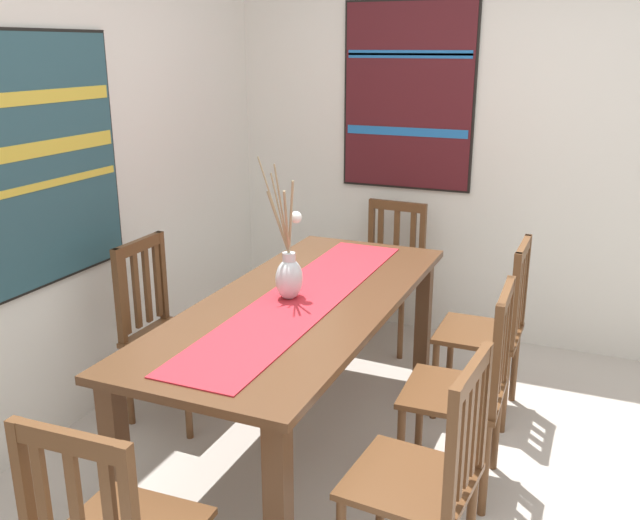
% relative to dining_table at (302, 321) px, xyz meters
% --- Properties ---
extents(ground_plane, '(6.40, 6.40, 0.03)m').
position_rel_dining_table_xyz_m(ground_plane, '(-0.09, -0.60, -0.68)').
color(ground_plane, '#B2A89E').
extents(wall_back, '(6.40, 0.12, 2.70)m').
position_rel_dining_table_xyz_m(wall_back, '(-0.09, 1.26, 0.68)').
color(wall_back, silver).
rests_on(wall_back, ground_plane).
extents(wall_side, '(0.12, 6.40, 2.70)m').
position_rel_dining_table_xyz_m(wall_side, '(1.77, -0.60, 0.68)').
color(wall_side, silver).
rests_on(wall_side, ground_plane).
extents(dining_table, '(2.07, 0.84, 0.78)m').
position_rel_dining_table_xyz_m(dining_table, '(0.00, 0.00, 0.00)').
color(dining_table, '#51331E').
rests_on(dining_table, ground_plane).
extents(table_runner, '(1.90, 0.36, 0.01)m').
position_rel_dining_table_xyz_m(table_runner, '(-0.00, -0.00, 0.11)').
color(table_runner, '#B7232D').
rests_on(table_runner, dining_table).
extents(centerpiece_vase, '(0.15, 0.22, 0.65)m').
position_rel_dining_table_xyz_m(centerpiece_vase, '(-0.02, 0.05, 0.24)').
color(centerpiece_vase, silver).
rests_on(centerpiece_vase, dining_table).
extents(chair_0, '(0.42, 0.42, 0.95)m').
position_rel_dining_table_xyz_m(chair_0, '(0.03, 0.80, -0.18)').
color(chair_0, brown).
rests_on(chair_0, ground_plane).
extents(chair_1, '(0.43, 0.43, 0.95)m').
position_rel_dining_table_xyz_m(chair_1, '(-0.01, -0.78, -0.18)').
color(chair_1, brown).
rests_on(chair_1, ground_plane).
extents(chair_2, '(0.42, 0.42, 0.96)m').
position_rel_dining_table_xyz_m(chair_2, '(0.70, -0.77, -0.17)').
color(chair_2, brown).
rests_on(chair_2, ground_plane).
extents(chair_4, '(0.45, 0.45, 0.94)m').
position_rel_dining_table_xyz_m(chair_4, '(-0.71, -0.79, -0.18)').
color(chair_4, brown).
rests_on(chair_4, ground_plane).
extents(chair_5, '(0.44, 0.44, 0.93)m').
position_rel_dining_table_xyz_m(chair_5, '(1.41, 0.02, -0.19)').
color(chair_5, brown).
rests_on(chair_5, ground_plane).
extents(painting_on_back_wall, '(1.01, 0.05, 1.18)m').
position_rel_dining_table_xyz_m(painting_on_back_wall, '(-0.30, 1.20, 0.72)').
color(painting_on_back_wall, black).
extents(painting_on_side_wall, '(0.05, 0.87, 1.20)m').
position_rel_dining_table_xyz_m(painting_on_side_wall, '(1.71, 0.01, 0.92)').
color(painting_on_side_wall, black).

